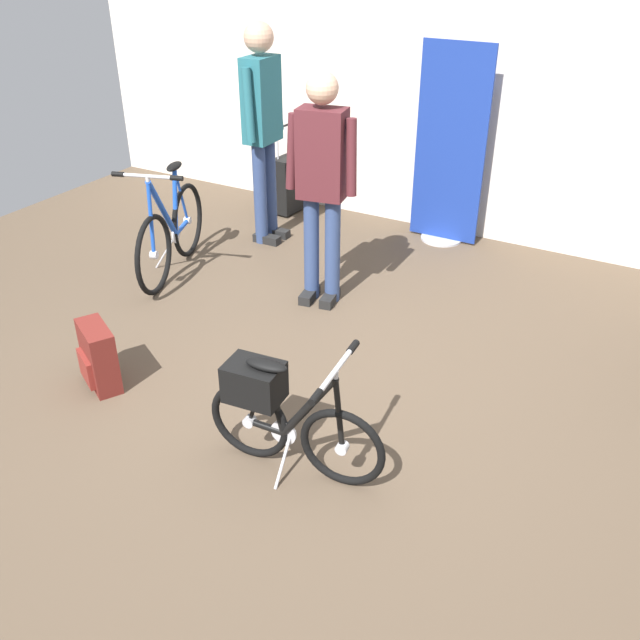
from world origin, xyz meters
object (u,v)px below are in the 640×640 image
at_px(visitor_browsing, 322,178).
at_px(backpack_on_floor, 98,357).
at_px(rolling_suitcase, 290,183).
at_px(visitor_near_wall, 262,120).
at_px(folding_bike_foreground, 280,411).
at_px(display_bike_right, 171,232).
at_px(floor_banner_stand, 449,157).

distance_m(visitor_browsing, backpack_on_floor, 1.88).
bearing_deg(rolling_suitcase, visitor_near_wall, -76.13).
distance_m(folding_bike_foreground, visitor_near_wall, 3.03).
bearing_deg(visitor_browsing, visitor_near_wall, 142.87).
bearing_deg(rolling_suitcase, backpack_on_floor, -80.30).
distance_m(visitor_browsing, rolling_suitcase, 1.91).
distance_m(visitor_near_wall, backpack_on_floor, 2.52).
xyz_separation_m(folding_bike_foreground, visitor_near_wall, (-1.68, 2.42, 0.70)).
bearing_deg(folding_bike_foreground, display_bike_right, 142.53).
xyz_separation_m(visitor_browsing, rolling_suitcase, (-1.13, 1.39, -0.64)).
bearing_deg(visitor_near_wall, folding_bike_foreground, -55.21).
relative_size(folding_bike_foreground, rolling_suitcase, 1.15).
xyz_separation_m(floor_banner_stand, display_bike_right, (-1.63, -1.66, -0.39)).
height_order(visitor_near_wall, rolling_suitcase, visitor_near_wall).
relative_size(folding_bike_foreground, backpack_on_floor, 2.40).
relative_size(floor_banner_stand, display_bike_right, 1.33).
xyz_separation_m(display_bike_right, rolling_suitcase, (0.11, 1.58, -0.06)).
height_order(floor_banner_stand, rolling_suitcase, floor_banner_stand).
bearing_deg(folding_bike_foreground, visitor_near_wall, 124.79).
distance_m(display_bike_right, rolling_suitcase, 1.58).
bearing_deg(rolling_suitcase, floor_banner_stand, 3.16).
xyz_separation_m(visitor_near_wall, rolling_suitcase, (-0.16, 0.66, -0.76)).
bearing_deg(rolling_suitcase, display_bike_right, -94.12).
distance_m(floor_banner_stand, folding_bike_foreground, 3.20).
relative_size(floor_banner_stand, visitor_near_wall, 0.92).
xyz_separation_m(folding_bike_foreground, backpack_on_floor, (-1.33, 0.07, -0.15)).
bearing_deg(floor_banner_stand, display_bike_right, -134.42).
bearing_deg(display_bike_right, folding_bike_foreground, -37.47).
bearing_deg(visitor_near_wall, display_bike_right, -106.75).
height_order(folding_bike_foreground, visitor_browsing, visitor_browsing).
relative_size(floor_banner_stand, rolling_suitcase, 1.99).
xyz_separation_m(floor_banner_stand, backpack_on_floor, (-1.00, -3.10, -0.54)).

